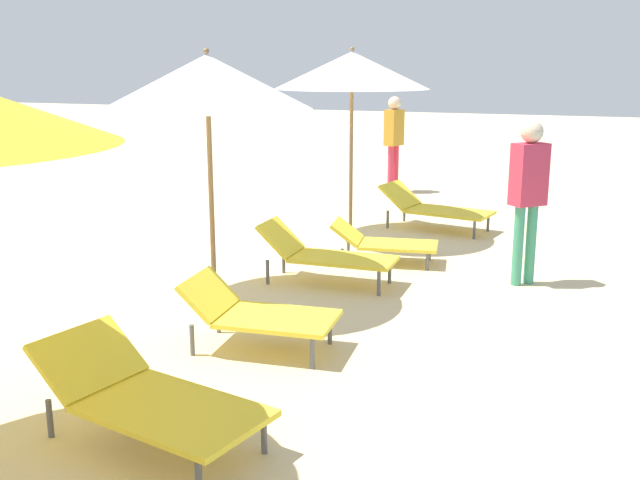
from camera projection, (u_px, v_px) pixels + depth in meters
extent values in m
cube|color=yellow|center=(173.00, 411.00, 4.51)|extent=(1.25, 0.91, 0.04)
cube|color=yellow|center=(89.00, 358.00, 4.87)|extent=(0.53, 0.76, 0.34)
cylinder|color=#59595E|center=(264.00, 434.00, 4.54)|extent=(0.04, 0.04, 0.26)
cylinder|color=#59595E|center=(199.00, 478.00, 4.05)|extent=(0.04, 0.04, 0.26)
cylinder|color=#59595E|center=(121.00, 386.00, 5.22)|extent=(0.04, 0.04, 0.26)
cylinder|color=#59595E|center=(50.00, 419.00, 4.73)|extent=(0.04, 0.04, 0.26)
cylinder|color=olive|center=(212.00, 208.00, 7.25)|extent=(0.05, 0.05, 1.93)
cone|color=white|center=(207.00, 82.00, 6.97)|extent=(2.01, 2.01, 0.51)
sphere|color=olive|center=(206.00, 51.00, 6.90)|extent=(0.06, 0.06, 0.06)
cube|color=yellow|center=(344.00, 259.00, 7.95)|extent=(1.14, 0.62, 0.04)
cube|color=yellow|center=(281.00, 237.00, 8.14)|extent=(0.40, 0.58, 0.36)
cylinder|color=#59595E|center=(390.00, 271.00, 8.06)|extent=(0.04, 0.04, 0.27)
cylinder|color=#59595E|center=(379.00, 283.00, 7.63)|extent=(0.04, 0.04, 0.27)
cylinder|color=#59595E|center=(284.00, 261.00, 8.46)|extent=(0.04, 0.04, 0.27)
cylinder|color=#59595E|center=(268.00, 272.00, 8.03)|extent=(0.04, 0.04, 0.27)
cube|color=yellow|center=(278.00, 319.00, 6.12)|extent=(1.01, 0.74, 0.04)
cube|color=yellow|center=(209.00, 294.00, 6.24)|extent=(0.38, 0.68, 0.31)
cylinder|color=#59595E|center=(330.00, 329.00, 6.31)|extent=(0.04, 0.04, 0.27)
cylinder|color=#59595E|center=(312.00, 353.00, 5.80)|extent=(0.04, 0.04, 0.27)
cylinder|color=#59595E|center=(218.00, 319.00, 6.58)|extent=(0.04, 0.04, 0.27)
cylinder|color=#59595E|center=(192.00, 340.00, 6.06)|extent=(0.04, 0.04, 0.27)
cylinder|color=olive|center=(351.00, 165.00, 9.98)|extent=(0.05, 0.05, 2.02)
cone|color=white|center=(352.00, 70.00, 9.68)|extent=(2.07, 2.07, 0.48)
sphere|color=olive|center=(352.00, 49.00, 9.62)|extent=(0.06, 0.06, 0.06)
cube|color=yellow|center=(449.00, 212.00, 10.54)|extent=(1.27, 0.86, 0.04)
cube|color=yellow|center=(400.00, 195.00, 10.90)|extent=(0.53, 0.73, 0.35)
cylinder|color=#59595E|center=(488.00, 222.00, 10.56)|extent=(0.04, 0.04, 0.26)
cylinder|color=#59595E|center=(474.00, 230.00, 10.09)|extent=(0.04, 0.04, 0.26)
cylinder|color=#59595E|center=(404.00, 213.00, 11.23)|extent=(0.04, 0.04, 0.26)
cylinder|color=#59595E|center=(388.00, 219.00, 10.77)|extent=(0.04, 0.04, 0.26)
cube|color=yellow|center=(398.00, 245.00, 8.84)|extent=(1.01, 0.72, 0.04)
cube|color=yellow|center=(347.00, 232.00, 8.92)|extent=(0.44, 0.61, 0.27)
cylinder|color=#59595E|center=(429.00, 252.00, 9.02)|extent=(0.04, 0.04, 0.21)
cylinder|color=#59595E|center=(427.00, 261.00, 8.58)|extent=(0.04, 0.04, 0.21)
cylinder|color=#59595E|center=(348.00, 248.00, 9.21)|extent=(0.04, 0.04, 0.21)
cylinder|color=#59595E|center=(342.00, 257.00, 8.77)|extent=(0.04, 0.04, 0.21)
cylinder|color=#D8334C|center=(391.00, 169.00, 13.68)|extent=(0.11, 0.11, 0.87)
cylinder|color=#D8334C|center=(396.00, 168.00, 13.81)|extent=(0.11, 0.11, 0.87)
cube|color=orange|center=(394.00, 128.00, 13.56)|extent=(0.32, 0.41, 0.65)
sphere|color=beige|center=(395.00, 103.00, 13.46)|extent=(0.24, 0.24, 0.24)
cylinder|color=#3F9972|center=(518.00, 246.00, 7.93)|extent=(0.11, 0.11, 0.88)
cylinder|color=#3F9972|center=(531.00, 244.00, 8.00)|extent=(0.11, 0.11, 0.88)
cube|color=#D8334C|center=(529.00, 174.00, 7.79)|extent=(0.41, 0.41, 0.66)
sphere|color=beige|center=(532.00, 132.00, 7.68)|extent=(0.24, 0.24, 0.24)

